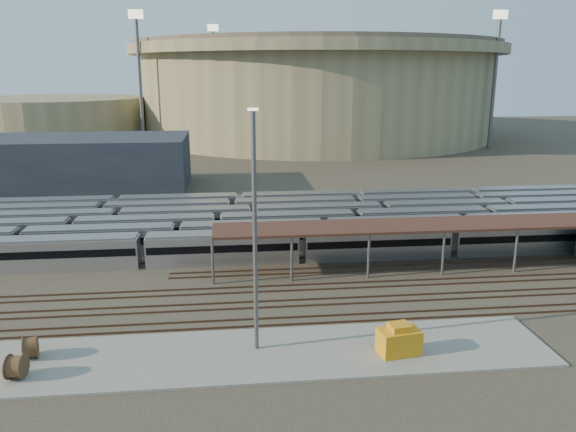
# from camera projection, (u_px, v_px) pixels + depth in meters

# --- Properties ---
(ground) EXTENTS (420.00, 420.00, 0.00)m
(ground) POSITION_uv_depth(u_px,v_px,m) (288.00, 285.00, 60.47)
(ground) COLOR #383026
(ground) RESTS_ON ground
(apron) EXTENTS (50.00, 9.00, 0.20)m
(apron) POSITION_uv_depth(u_px,v_px,m) (247.00, 355.00, 45.50)
(apron) COLOR gray
(apron) RESTS_ON ground
(subway_trains) EXTENTS (125.85, 23.90, 3.60)m
(subway_trains) POSITION_uv_depth(u_px,v_px,m) (259.00, 224.00, 77.60)
(subway_trains) COLOR #A8A8AD
(subway_trains) RESTS_ON ground
(inspection_shed) EXTENTS (60.30, 6.00, 5.30)m
(inspection_shed) POSITION_uv_depth(u_px,v_px,m) (471.00, 225.00, 65.38)
(inspection_shed) COLOR #56565B
(inspection_shed) RESTS_ON ground
(empty_tracks) EXTENTS (170.00, 9.62, 0.18)m
(empty_tracks) POSITION_uv_depth(u_px,v_px,m) (293.00, 303.00, 55.64)
(empty_tracks) COLOR #4C3323
(empty_tracks) RESTS_ON ground
(stadium) EXTENTS (124.00, 124.00, 32.50)m
(stadium) POSITION_uv_depth(u_px,v_px,m) (316.00, 87.00, 193.56)
(stadium) COLOR gray
(stadium) RESTS_ON ground
(secondary_arena) EXTENTS (56.00, 56.00, 14.00)m
(secondary_arena) POSITION_uv_depth(u_px,v_px,m) (55.00, 120.00, 177.38)
(secondary_arena) COLOR gray
(secondary_arena) RESTS_ON ground
(service_building) EXTENTS (42.00, 20.00, 10.00)m
(service_building) POSITION_uv_depth(u_px,v_px,m) (77.00, 163.00, 108.40)
(service_building) COLOR #1E232D
(service_building) RESTS_ON ground
(floodlight_0) EXTENTS (4.00, 1.00, 38.40)m
(floodlight_0) POSITION_uv_depth(u_px,v_px,m) (140.00, 76.00, 157.85)
(floodlight_0) COLOR #56565B
(floodlight_0) RESTS_ON ground
(floodlight_2) EXTENTS (4.00, 1.00, 38.40)m
(floodlight_2) POSITION_uv_depth(u_px,v_px,m) (495.00, 76.00, 158.78)
(floodlight_2) COLOR #56565B
(floodlight_2) RESTS_ON ground
(floodlight_3) EXTENTS (4.00, 1.00, 38.40)m
(floodlight_3) POSITION_uv_depth(u_px,v_px,m) (214.00, 75.00, 208.04)
(floodlight_3) COLOR #56565B
(floodlight_3) RESTS_ON ground
(cable_reel_west) EXTENTS (1.25, 2.00, 1.90)m
(cable_reel_west) POSITION_uv_depth(u_px,v_px,m) (16.00, 366.00, 41.69)
(cable_reel_west) COLOR brown
(cable_reel_west) RESTS_ON apron
(cable_reel_east) EXTENTS (1.41, 2.03, 1.85)m
(cable_reel_east) POSITION_uv_depth(u_px,v_px,m) (30.00, 347.00, 44.65)
(cable_reel_east) COLOR brown
(cable_reel_east) RESTS_ON apron
(yard_light_pole) EXTENTS (0.81, 0.36, 19.58)m
(yard_light_pole) POSITION_uv_depth(u_px,v_px,m) (255.00, 234.00, 43.91)
(yard_light_pole) COLOR #56565B
(yard_light_pole) RESTS_ON apron
(yellow_equipment) EXTENTS (3.55, 2.54, 2.04)m
(yellow_equipment) POSITION_uv_depth(u_px,v_px,m) (399.00, 341.00, 45.38)
(yellow_equipment) COLOR orange
(yellow_equipment) RESTS_ON apron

